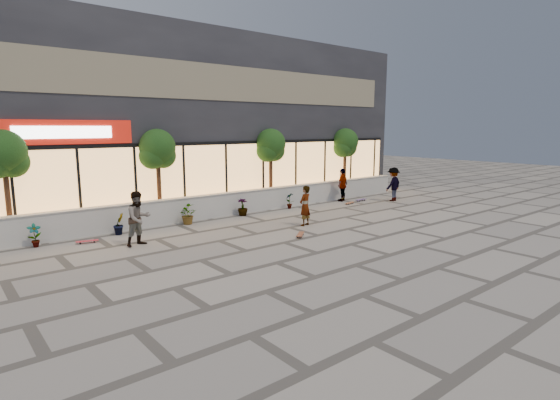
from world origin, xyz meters
TOP-DOWN VIEW (x-y plane):
  - ground at (0.00, 0.00)m, footprint 80.00×80.00m
  - planter_wall at (0.00, 7.00)m, footprint 22.00×0.42m
  - retail_building at (-0.00, 12.49)m, footprint 24.00×9.17m
  - shrub_a at (-8.50, 6.45)m, footprint 0.43×0.29m
  - shrub_b at (-5.70, 6.45)m, footprint 0.57×0.57m
  - shrub_c at (-2.90, 6.45)m, footprint 0.68×0.77m
  - shrub_d at (-0.10, 6.45)m, footprint 0.64×0.64m
  - shrub_e at (2.70, 6.45)m, footprint 0.46×0.35m
  - tree_west at (-9.00, 7.70)m, footprint 1.60×1.50m
  - tree_midwest at (-3.50, 7.70)m, footprint 1.60×1.50m
  - tree_mideast at (2.50, 7.70)m, footprint 1.60×1.50m
  - tree_east at (8.00, 7.70)m, footprint 1.60×1.50m
  - skater_center at (0.74, 3.18)m, footprint 0.68×0.53m
  - skater_left at (-5.68, 4.48)m, footprint 1.04×0.89m
  - skater_right_near at (6.34, 6.30)m, footprint 1.13×0.75m
  - skater_right_far at (8.54, 4.62)m, footprint 1.25×0.81m
  - skateboard_center at (-0.61, 1.94)m, footprint 0.73×0.65m
  - skateboard_left at (-7.00, 5.91)m, footprint 0.75×0.34m
  - skateboard_right_near at (5.96, 5.42)m, footprint 0.73×0.28m
  - skateboard_right_far at (7.17, 5.69)m, footprint 0.82×0.27m

SIDE VIEW (x-z plane):
  - ground at x=0.00m, z-range 0.00..0.00m
  - skateboard_right_near at x=5.96m, z-range 0.03..0.11m
  - skateboard_left at x=-7.00m, z-range 0.03..0.12m
  - skateboard_center at x=-0.61m, z-range 0.03..0.13m
  - skateboard_right_far at x=7.17m, z-range 0.03..0.13m
  - shrub_a at x=-8.50m, z-range 0.00..0.81m
  - shrub_b at x=-5.70m, z-range 0.00..0.81m
  - shrub_c at x=-2.90m, z-range 0.00..0.81m
  - shrub_d at x=-0.10m, z-range 0.00..0.81m
  - shrub_e at x=2.70m, z-range 0.00..0.81m
  - planter_wall at x=0.00m, z-range 0.00..1.04m
  - skater_center at x=0.74m, z-range 0.00..1.64m
  - skater_right_near at x=6.34m, z-range 0.00..1.78m
  - skater_right_far at x=8.54m, z-range 0.00..1.83m
  - skater_left at x=-5.68m, z-range 0.00..1.86m
  - tree_west at x=-9.00m, z-range 1.03..4.94m
  - tree_midwest at x=-3.50m, z-range 1.03..4.94m
  - tree_mideast at x=2.50m, z-range 1.03..4.94m
  - tree_east at x=8.00m, z-range 1.03..4.94m
  - retail_building at x=0.00m, z-range 0.00..8.50m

